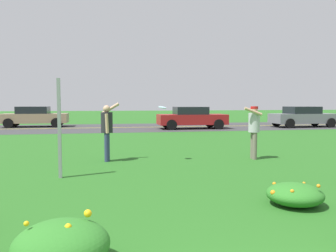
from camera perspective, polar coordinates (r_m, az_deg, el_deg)
The scene contains 12 objects.
ground_plane at distance 12.41m, azimuth -3.52°, elevation -3.97°, with size 120.00×120.00×0.00m, color #26601E.
highway_strip at distance 23.31m, azimuth -6.93°, elevation -0.24°, with size 120.00×8.15×0.01m, color #38383A.
highway_center_stripe at distance 23.31m, azimuth -6.93°, elevation -0.23°, with size 120.00×0.16×0.00m, color yellow.
daylily_clump_mid_center at distance 3.82m, azimuth -17.75°, elevation -18.86°, with size 1.00×0.96×0.56m.
daylily_clump_front_left at distance 6.09m, azimuth 20.87°, elevation -10.88°, with size 0.94×0.92×0.41m.
sign_post_near_path at distance 7.97m, azimuth -18.09°, elevation -0.39°, with size 0.07×0.10×2.27m.
person_thrower_dark_shirt at distance 9.91m, azimuth -10.39°, elevation -0.28°, with size 0.55×0.51×1.73m.
person_catcher_red_cap_gray_shirt at distance 10.46m, azimuth 14.48°, elevation -0.15°, with size 0.57×0.51×1.61m.
frisbee_pale_blue at distance 9.71m, azimuth -0.97°, elevation 3.21°, with size 0.24×0.23×0.10m.
car_tan_center_left at distance 25.52m, azimuth -21.87°, elevation 1.52°, with size 4.50×2.00×1.45m.
car_red_center_right at distance 22.11m, azimuth 4.05°, elevation 1.46°, with size 4.50×2.00×1.45m.
car_gray_rightmost at distance 25.44m, azimuth 22.07°, elevation 1.51°, with size 4.50×2.00×1.45m.
Camera 1 is at (-1.54, -1.20, 1.72)m, focal length 35.62 mm.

